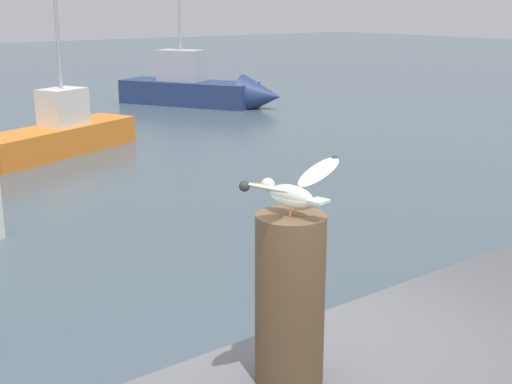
# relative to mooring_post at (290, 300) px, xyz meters

# --- Properties ---
(mooring_post) EXTENTS (0.32, 0.32, 0.81)m
(mooring_post) POSITION_rel_mooring_post_xyz_m (0.00, 0.00, 0.00)
(mooring_post) COLOR #4C3823
(mooring_post) RESTS_ON harbor_quay
(seagull) EXTENTS (0.66, 0.39, 0.22)m
(seagull) POSITION_rel_mooring_post_xyz_m (-0.00, 0.00, 0.52)
(seagull) COLOR tan
(seagull) RESTS_ON mooring_post
(boat_orange) EXTENTS (4.96, 2.86, 3.96)m
(boat_orange) POSITION_rel_mooring_post_xyz_m (3.55, 12.62, -1.59)
(boat_orange) COLOR orange
(boat_orange) RESTS_ON ground_plane
(boat_navy) EXTENTS (3.92, 5.71, 4.96)m
(boat_navy) POSITION_rel_mooring_post_xyz_m (10.99, 17.20, -1.47)
(boat_navy) COLOR navy
(boat_navy) RESTS_ON ground_plane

